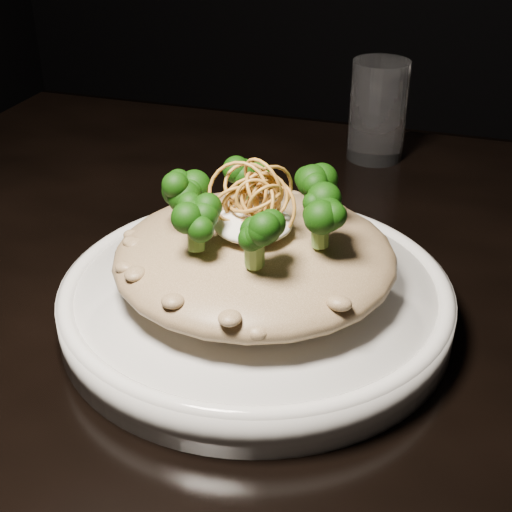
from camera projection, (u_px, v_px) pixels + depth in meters
The scene contains 7 objects.
table at pixel (353, 379), 0.61m from camera, with size 1.10×0.80×0.75m.
plate at pixel (256, 301), 0.54m from camera, with size 0.29×0.29×0.03m, color silver.
risotto at pixel (255, 256), 0.53m from camera, with size 0.21×0.21×0.05m, color brown.
broccoli at pixel (259, 199), 0.50m from camera, with size 0.14×0.14×0.05m, color black, non-canonical shape.
cheese at pixel (253, 223), 0.50m from camera, with size 0.06×0.06×0.02m, color white.
shallots at pixel (252, 185), 0.50m from camera, with size 0.06×0.06×0.04m, color olive, non-canonical shape.
drinking_glass at pixel (378, 111), 0.80m from camera, with size 0.06×0.06×0.11m, color white.
Camera 1 is at (0.07, -0.48, 1.07)m, focal length 50.00 mm.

